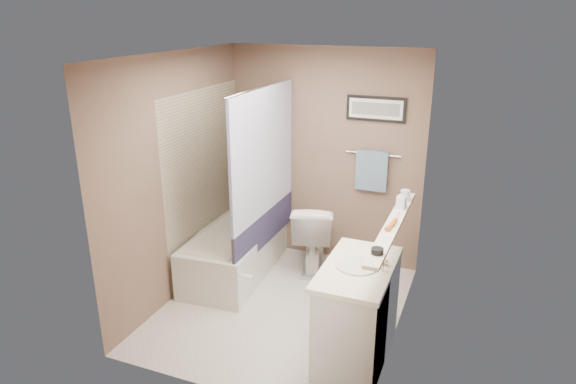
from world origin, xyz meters
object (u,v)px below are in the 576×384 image
at_px(candle_bowl_near, 377,251).
at_px(glass_jar, 405,195).
at_px(hair_brush_front, 391,224).
at_px(toilet, 313,235).
at_px(soap_bottle, 402,199).
at_px(bathtub, 235,252).
at_px(vanity, 357,315).

distance_m(candle_bowl_near, glass_jar, 1.16).
bearing_deg(glass_jar, hair_brush_front, -90.00).
xyz_separation_m(toilet, soap_bottle, (1.03, -0.70, 0.81)).
height_order(toilet, candle_bowl_near, candle_bowl_near).
bearing_deg(soap_bottle, glass_jar, 90.00).
bearing_deg(soap_bottle, bathtub, 171.61).
bearing_deg(soap_bottle, vanity, -105.37).
bearing_deg(toilet, glass_jar, 140.01).
xyz_separation_m(toilet, glass_jar, (1.03, -0.49, 0.77)).
relative_size(candle_bowl_near, hair_brush_front, 0.41).
height_order(toilet, soap_bottle, soap_bottle).
relative_size(toilet, candle_bowl_near, 8.74).
bearing_deg(bathtub, toilet, 26.01).
distance_m(hair_brush_front, glass_jar, 0.65).
relative_size(bathtub, hair_brush_front, 6.82).
height_order(vanity, glass_jar, glass_jar).
xyz_separation_m(candle_bowl_near, hair_brush_front, (0.00, 0.51, 0.00)).
distance_m(bathtub, glass_jar, 2.01).
distance_m(bathtub, hair_brush_front, 2.11).
relative_size(toilet, hair_brush_front, 3.57).
bearing_deg(hair_brush_front, toilet, 132.32).
bearing_deg(bathtub, vanity, -34.21).
relative_size(hair_brush_front, soap_bottle, 1.31).
bearing_deg(hair_brush_front, vanity, -128.41).
bearing_deg(bathtub, hair_brush_front, -25.37).
bearing_deg(glass_jar, vanity, -101.87).
distance_m(toilet, candle_bowl_near, 2.08).
bearing_deg(bathtub, candle_bowl_near, -38.05).
height_order(toilet, glass_jar, glass_jar).
bearing_deg(glass_jar, toilet, 154.72).
xyz_separation_m(candle_bowl_near, glass_jar, (0.00, 1.16, 0.03)).
distance_m(bathtub, candle_bowl_near, 2.33).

